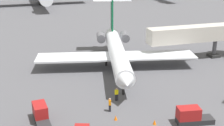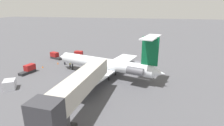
# 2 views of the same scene
# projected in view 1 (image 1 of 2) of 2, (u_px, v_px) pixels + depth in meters

# --- Properties ---
(ground_plane) EXTENTS (400.00, 400.00, 0.10)m
(ground_plane) POSITION_uv_depth(u_px,v_px,m) (92.00, 69.00, 48.13)
(ground_plane) COLOR #4C4C51
(regional_jet) EXTENTS (25.61, 25.93, 9.65)m
(regional_jet) POSITION_uv_depth(u_px,v_px,m) (116.00, 50.00, 47.79)
(regional_jet) COLOR silver
(regional_jet) RESTS_ON ground_plane
(jet_bridge) EXTENTS (17.86, 3.77, 6.17)m
(jet_bridge) POSITION_uv_depth(u_px,v_px,m) (203.00, 33.00, 51.69)
(jet_bridge) COLOR #B7B2A8
(jet_bridge) RESTS_ON ground_plane
(ground_crew_marshaller) EXTENTS (0.34, 0.45, 1.69)m
(ground_crew_marshaller) POSITION_uv_depth(u_px,v_px,m) (110.00, 105.00, 34.78)
(ground_crew_marshaller) COLOR black
(ground_crew_marshaller) RESTS_ON ground_plane
(ground_crew_loader) EXTENTS (0.44, 0.33, 1.69)m
(ground_crew_loader) POSITION_uv_depth(u_px,v_px,m) (116.00, 94.00, 37.42)
(ground_crew_loader) COLOR black
(ground_crew_loader) RESTS_ON ground_plane
(baggage_tug_trailing) EXTENTS (1.61, 4.07, 1.90)m
(baggage_tug_trailing) POSITION_uv_depth(u_px,v_px,m) (41.00, 114.00, 32.68)
(baggage_tug_trailing) COLOR #262628
(baggage_tug_trailing) RESTS_ON ground_plane
(baggage_tug_spare) EXTENTS (4.20, 2.17, 1.90)m
(baggage_tug_spare) POSITION_uv_depth(u_px,v_px,m) (191.00, 116.00, 32.30)
(baggage_tug_spare) COLOR #262628
(baggage_tug_spare) RESTS_ON ground_plane
(traffic_cone_near) EXTENTS (0.36, 0.36, 0.55)m
(traffic_cone_near) POSITION_uv_depth(u_px,v_px,m) (116.00, 118.00, 33.13)
(traffic_cone_near) COLOR orange
(traffic_cone_near) RESTS_ON ground_plane
(traffic_cone_mid) EXTENTS (0.36, 0.36, 0.55)m
(traffic_cone_mid) POSITION_uv_depth(u_px,v_px,m) (155.00, 122.00, 32.27)
(traffic_cone_mid) COLOR orange
(traffic_cone_mid) RESTS_ON ground_plane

